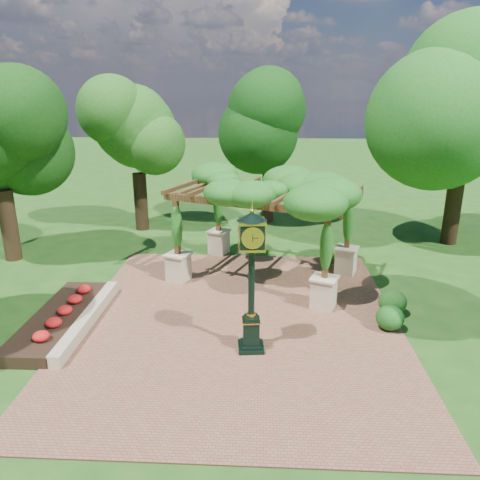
{
  "coord_description": "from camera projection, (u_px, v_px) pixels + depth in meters",
  "views": [
    {
      "loc": [
        0.76,
        -12.23,
        6.94
      ],
      "look_at": [
        0.0,
        2.5,
        2.2
      ],
      "focal_mm": 35.0,
      "sensor_mm": 36.0,
      "label": 1
    }
  ],
  "objects": [
    {
      "name": "pergola",
      "position": [
        265.0,
        193.0,
        17.16
      ],
      "size": [
        7.53,
        6.14,
        4.09
      ],
      "rotation": [
        0.0,
        0.0,
        -0.38
      ],
      "color": "beige",
      "rests_on": "brick_plaza"
    },
    {
      "name": "shrub_front",
      "position": [
        390.0,
        318.0,
        14.04
      ],
      "size": [
        1.1,
        1.1,
        0.75
      ],
      "primitive_type": "ellipsoid",
      "rotation": [
        0.0,
        0.0,
        -0.42
      ],
      "color": "#1A5217",
      "rests_on": "brick_plaza"
    },
    {
      "name": "tree_east_far",
      "position": [
        468.0,
        101.0,
        20.3
      ],
      "size": [
        5.68,
        5.68,
        9.41
      ],
      "color": "#302012",
      "rests_on": "ground"
    },
    {
      "name": "shrub_back",
      "position": [
        333.0,
        254.0,
        19.5
      ],
      "size": [
        1.11,
        1.11,
        0.76
      ],
      "primitive_type": "ellipsoid",
      "rotation": [
        0.0,
        0.0,
        0.41
      ],
      "color": "#2D5D1B",
      "rests_on": "brick_plaza"
    },
    {
      "name": "tree_west_far",
      "position": [
        136.0,
        128.0,
        22.91
      ],
      "size": [
        3.64,
        3.64,
        7.59
      ],
      "color": "black",
      "rests_on": "ground"
    },
    {
      "name": "ground",
      "position": [
        236.0,
        337.0,
        13.79
      ],
      "size": [
        120.0,
        120.0,
        0.0
      ],
      "primitive_type": "plane",
      "color": "#1E4714",
      "rests_on": "ground"
    },
    {
      "name": "shrub_mid",
      "position": [
        392.0,
        302.0,
        15.03
      ],
      "size": [
        1.18,
        1.18,
        0.81
      ],
      "primitive_type": "ellipsoid",
      "rotation": [
        0.0,
        0.0,
        0.41
      ],
      "color": "#1D4F16",
      "rests_on": "brick_plaza"
    },
    {
      "name": "pedestal_clock",
      "position": [
        252.0,
        270.0,
        12.36
      ],
      "size": [
        0.87,
        0.87,
        4.02
      ],
      "rotation": [
        0.0,
        0.0,
        0.1
      ],
      "color": "black",
      "rests_on": "brick_plaza"
    },
    {
      "name": "flower_bed",
      "position": [
        60.0,
        319.0,
        14.48
      ],
      "size": [
        1.5,
        5.0,
        0.36
      ],
      "primitive_type": "cube",
      "color": "red",
      "rests_on": "ground"
    },
    {
      "name": "brick_plaza",
      "position": [
        238.0,
        320.0,
        14.73
      ],
      "size": [
        10.0,
        12.0,
        0.04
      ],
      "primitive_type": "cube",
      "color": "brown",
      "rests_on": "ground"
    },
    {
      "name": "border_wall",
      "position": [
        88.0,
        319.0,
        14.43
      ],
      "size": [
        0.35,
        5.0,
        0.4
      ],
      "primitive_type": "cube",
      "color": "#C6B793",
      "rests_on": "ground"
    },
    {
      "name": "tree_north",
      "position": [
        269.0,
        125.0,
        24.44
      ],
      "size": [
        3.81,
        3.81,
        7.59
      ],
      "color": "#362115",
      "rests_on": "ground"
    },
    {
      "name": "sundial",
      "position": [
        244.0,
        243.0,
        20.67
      ],
      "size": [
        0.62,
        0.62,
        1.11
      ],
      "rotation": [
        0.0,
        0.0,
        0.01
      ],
      "color": "#9B9B92",
      "rests_on": "ground"
    }
  ]
}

